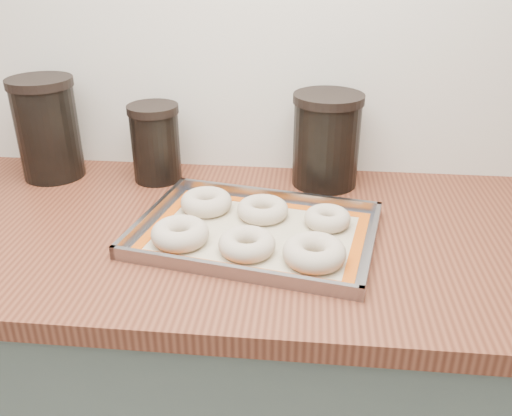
# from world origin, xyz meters

# --- Properties ---
(cabinet) EXTENTS (3.00, 0.65, 0.86)m
(cabinet) POSITION_xyz_m (0.00, 1.68, 0.43)
(cabinet) COLOR #556155
(cabinet) RESTS_ON floor
(countertop) EXTENTS (3.06, 0.68, 0.04)m
(countertop) POSITION_xyz_m (0.00, 1.68, 0.88)
(countertop) COLOR brown
(countertop) RESTS_ON cabinet
(baking_tray) EXTENTS (0.51, 0.41, 0.03)m
(baking_tray) POSITION_xyz_m (0.09, 1.64, 0.91)
(baking_tray) COLOR gray
(baking_tray) RESTS_ON countertop
(baking_mat) EXTENTS (0.47, 0.36, 0.00)m
(baking_mat) POSITION_xyz_m (0.09, 1.64, 0.90)
(baking_mat) COLOR #C6B793
(baking_mat) RESTS_ON baking_tray
(bagel_front_left) EXTENTS (0.12, 0.12, 0.04)m
(bagel_front_left) POSITION_xyz_m (-0.05, 1.59, 0.92)
(bagel_front_left) COLOR #BCA992
(bagel_front_left) RESTS_ON baking_mat
(bagel_front_mid) EXTENTS (0.11, 0.11, 0.04)m
(bagel_front_mid) POSITION_xyz_m (0.08, 1.57, 0.92)
(bagel_front_mid) COLOR #BCA992
(bagel_front_mid) RESTS_ON baking_mat
(bagel_front_right) EXTENTS (0.15, 0.15, 0.04)m
(bagel_front_right) POSITION_xyz_m (0.21, 1.55, 0.92)
(bagel_front_right) COLOR #BCA992
(bagel_front_right) RESTS_ON baking_mat
(bagel_back_left) EXTENTS (0.12, 0.12, 0.04)m
(bagel_back_left) POSITION_xyz_m (-0.02, 1.73, 0.92)
(bagel_back_left) COLOR #BCA992
(bagel_back_left) RESTS_ON baking_mat
(bagel_back_mid) EXTENTS (0.13, 0.13, 0.03)m
(bagel_back_mid) POSITION_xyz_m (0.10, 1.71, 0.92)
(bagel_back_mid) COLOR #BCA992
(bagel_back_mid) RESTS_ON baking_mat
(bagel_back_right) EXTENTS (0.11, 0.11, 0.03)m
(bagel_back_right) POSITION_xyz_m (0.23, 1.69, 0.92)
(bagel_back_right) COLOR #BCA992
(bagel_back_right) RESTS_ON baking_mat
(canister_left) EXTENTS (0.15, 0.15, 0.24)m
(canister_left) POSITION_xyz_m (-0.43, 1.89, 1.02)
(canister_left) COLOR black
(canister_left) RESTS_ON countertop
(canister_mid) EXTENTS (0.12, 0.12, 0.18)m
(canister_mid) POSITION_xyz_m (-0.17, 1.90, 0.99)
(canister_mid) COLOR black
(canister_mid) RESTS_ON countertop
(canister_right) EXTENTS (0.16, 0.16, 0.22)m
(canister_right) POSITION_xyz_m (0.23, 1.91, 1.01)
(canister_right) COLOR black
(canister_right) RESTS_ON countertop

